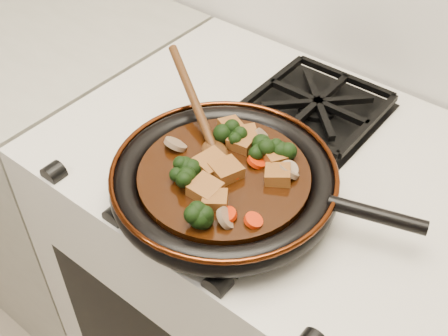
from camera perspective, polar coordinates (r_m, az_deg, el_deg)
The scene contains 30 objects.
stove at distance 1.33m, azimuth 3.88°, elevation -12.87°, with size 0.76×0.60×0.90m, color beige.
burner_grate_front at distance 0.89m, azimuth 0.02°, elevation -2.22°, with size 0.23×0.23×0.03m, color black, non-canonical shape.
burner_grate_back at distance 1.07m, azimuth 9.46°, elevation 6.24°, with size 0.23×0.23×0.03m, color black, non-canonical shape.
skillet at distance 0.86m, azimuth 0.13°, elevation -1.29°, with size 0.47×0.35×0.05m.
braising_sauce at distance 0.86m, azimuth 0.00°, elevation -1.01°, with size 0.26×0.26×0.02m, color black.
tofu_cube_0 at distance 0.82m, azimuth -1.93°, elevation -2.22°, with size 0.04×0.04×0.02m, color brown.
tofu_cube_1 at distance 0.84m, azimuth 5.49°, elevation -0.72°, with size 0.04×0.04×0.02m, color brown.
tofu_cube_2 at distance 0.90m, azimuth 1.90°, elevation 2.70°, with size 0.04×0.04×0.02m, color brown.
tofu_cube_3 at distance 0.86m, azimuth -1.28°, elevation 0.38°, with size 0.04×0.05×0.02m, color brown.
tofu_cube_4 at distance 0.91m, azimuth 2.27°, elevation 3.35°, with size 0.04×0.03×0.02m, color brown.
tofu_cube_5 at distance 0.84m, azimuth 0.21°, elevation -0.35°, with size 0.04×0.04×0.02m, color brown.
tofu_cube_6 at distance 0.87m, azimuth 5.25°, elevation 1.10°, with size 0.04×0.03×0.02m, color brown.
tofu_cube_7 at distance 0.92m, azimuth 0.69°, elevation 4.18°, with size 0.04×0.03×0.02m, color brown.
tofu_cube_8 at distance 0.80m, azimuth -0.91°, elevation -3.32°, with size 0.04×0.03×0.02m, color brown.
broccoli_floret_0 at distance 0.88m, azimuth 5.66°, elevation 1.81°, with size 0.06×0.06×0.05m, color black, non-canonical shape.
broccoli_floret_1 at distance 0.87m, azimuth 4.03°, elevation 1.42°, with size 0.06×0.06×0.05m, color black, non-canonical shape.
broccoli_floret_2 at distance 0.78m, azimuth -2.23°, elevation -5.12°, with size 0.06×0.06×0.05m, color black, non-canonical shape.
broccoli_floret_3 at distance 0.85m, azimuth -3.85°, elevation -0.09°, with size 0.06×0.06×0.05m, color black, non-canonical shape.
broccoli_floret_4 at distance 0.83m, azimuth -4.39°, elevation -1.21°, with size 0.06×0.06×0.05m, color black, non-canonical shape.
broccoli_floret_5 at distance 0.90m, azimuth 0.96°, elevation 3.45°, with size 0.06×0.06×0.05m, color black, non-canonical shape.
carrot_coin_0 at distance 0.87m, azimuth 3.34°, elevation 0.66°, with size 0.03×0.03×0.01m, color red.
carrot_coin_1 at distance 0.78m, azimuth 3.01°, elevation -5.34°, with size 0.03×0.03×0.01m, color red.
carrot_coin_2 at distance 0.85m, azimuth 0.88°, elevation -0.57°, with size 0.03×0.03×0.01m, color red.
carrot_coin_3 at distance 0.79m, azimuth 0.33°, elevation -4.82°, with size 0.03×0.03×0.01m, color red.
mushroom_slice_0 at distance 0.91m, azimuth 3.96°, elevation 3.06°, with size 0.04×0.04×0.01m, color brown.
mushroom_slice_1 at distance 0.78m, azimuth 0.22°, elevation -5.12°, with size 0.03×0.03×0.01m, color brown.
mushroom_slice_2 at distance 0.85m, azimuth 6.53°, elevation -0.22°, with size 0.03×0.03×0.01m, color brown.
mushroom_slice_3 at distance 0.85m, azimuth 6.55°, elevation -0.37°, with size 0.03×0.03×0.01m, color brown.
mushroom_slice_4 at distance 0.90m, azimuth -4.95°, elevation 2.41°, with size 0.04×0.04×0.01m, color brown.
wooden_spoon at distance 0.91m, azimuth -2.22°, elevation 4.85°, with size 0.14×0.10×0.22m.
Camera 1 is at (0.39, 1.06, 1.55)m, focal length 45.00 mm.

